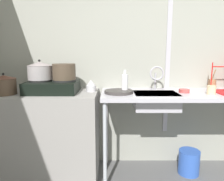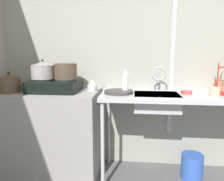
% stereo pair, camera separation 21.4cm
% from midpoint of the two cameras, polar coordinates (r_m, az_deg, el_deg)
% --- Properties ---
extents(wall_back, '(4.77, 0.10, 2.61)m').
position_cam_midpoint_polar(wall_back, '(2.52, 19.68, 9.36)').
color(wall_back, '#9E9D92').
rests_on(wall_back, ground).
extents(wall_metal_strip, '(0.05, 0.01, 2.09)m').
position_cam_midpoint_polar(wall_metal_strip, '(2.45, 18.76, 12.46)').
color(wall_metal_strip, '#BAB5C0').
extents(counter_concrete, '(1.04, 0.58, 0.91)m').
position_cam_midpoint_polar(counter_concrete, '(2.40, -13.79, -11.00)').
color(counter_concrete, gray).
rests_on(counter_concrete, ground).
extents(counter_sink, '(1.56, 0.58, 0.91)m').
position_cam_midpoint_polar(counter_sink, '(2.23, 20.50, -2.64)').
color(counter_sink, '#BAB5C0').
rests_on(counter_sink, ground).
extents(stove, '(0.51, 0.40, 0.13)m').
position_cam_midpoint_polar(stove, '(2.25, -12.64, 1.32)').
color(stove, black).
rests_on(stove, counter_concrete).
extents(pot_on_left_burner, '(0.24, 0.24, 0.20)m').
position_cam_midpoint_polar(pot_on_left_burner, '(2.27, -15.72, 5.35)').
color(pot_on_left_burner, '#999192').
rests_on(pot_on_left_burner, stove).
extents(pot_on_right_burner, '(0.23, 0.23, 0.16)m').
position_cam_midpoint_polar(pot_on_right_burner, '(2.19, -9.77, 5.16)').
color(pot_on_right_burner, '#4E3E30').
rests_on(pot_on_right_burner, stove).
extents(pot_beside_stove, '(0.23, 0.23, 0.21)m').
position_cam_midpoint_polar(pot_beside_stove, '(2.33, -23.82, 1.80)').
color(pot_beside_stove, brown).
rests_on(pot_beside_stove, counter_concrete).
extents(percolator, '(0.10, 0.10, 0.12)m').
position_cam_midpoint_polar(percolator, '(2.21, -2.66, 1.36)').
color(percolator, silver).
rests_on(percolator, counter_concrete).
extents(sink_basin, '(0.44, 0.33, 0.16)m').
position_cam_midpoint_polar(sink_basin, '(2.15, 14.78, -3.03)').
color(sink_basin, '#BAB5C0').
rests_on(sink_basin, counter_sink).
extents(faucet, '(0.15, 0.09, 0.26)m').
position_cam_midpoint_polar(faucet, '(2.25, 15.27, 4.04)').
color(faucet, '#BAB5C0').
rests_on(faucet, counter_sink).
extents(frying_pan, '(0.29, 0.29, 0.03)m').
position_cam_midpoint_polar(frying_pan, '(2.10, 4.73, -0.42)').
color(frying_pan, '#3A3534').
rests_on(frying_pan, counter_sink).
extents(cup_by_rack, '(0.08, 0.08, 0.09)m').
position_cam_midpoint_polar(cup_by_rack, '(2.22, 28.76, -0.33)').
color(cup_by_rack, beige).
rests_on(cup_by_rack, counter_sink).
extents(small_bowl_on_drainboard, '(0.11, 0.11, 0.04)m').
position_cam_midpoint_polar(small_bowl_on_drainboard, '(2.23, 22.25, -0.46)').
color(small_bowl_on_drainboard, '#BC4947').
rests_on(small_bowl_on_drainboard, counter_sink).
extents(bottle_by_sink, '(0.06, 0.06, 0.23)m').
position_cam_midpoint_polar(bottle_by_sink, '(2.14, 6.48, 2.00)').
color(bottle_by_sink, white).
rests_on(bottle_by_sink, counter_sink).
extents(utensil_jar, '(0.08, 0.08, 0.22)m').
position_cam_midpoint_polar(utensil_jar, '(2.57, 29.27, 1.15)').
color(utensil_jar, '#A5744E').
rests_on(utensil_jar, counter_sink).
extents(bucket_on_floor, '(0.22, 0.22, 0.27)m').
position_cam_midpoint_polar(bucket_on_floor, '(2.54, 23.31, -18.45)').
color(bucket_on_floor, blue).
rests_on(bucket_on_floor, ground).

